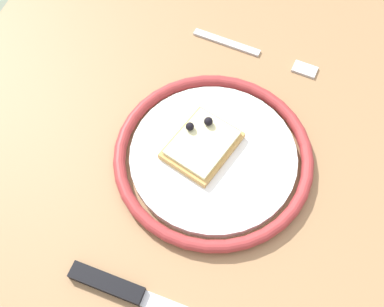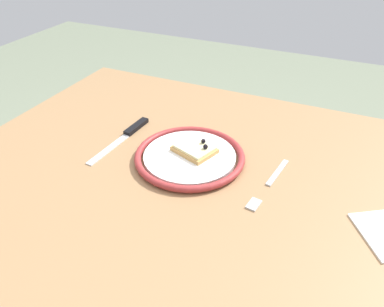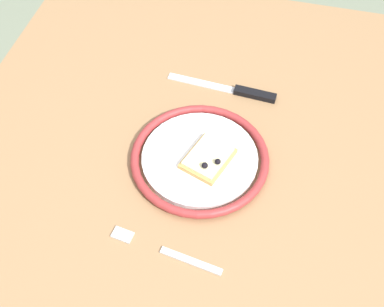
{
  "view_description": "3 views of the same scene",
  "coord_description": "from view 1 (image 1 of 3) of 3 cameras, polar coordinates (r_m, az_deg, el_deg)",
  "views": [
    {
      "loc": [
        0.27,
        0.01,
        1.23
      ],
      "look_at": [
        0.01,
        -0.07,
        0.74
      ],
      "focal_mm": 41.24,
      "sensor_mm": 36.0,
      "label": 1
    },
    {
      "loc": [
        -0.31,
        0.62,
        1.23
      ],
      "look_at": [
        -0.02,
        -0.03,
        0.74
      ],
      "focal_mm": 34.69,
      "sensor_mm": 36.0,
      "label": 2
    },
    {
      "loc": [
        -0.56,
        -0.17,
        1.48
      ],
      "look_at": [
        -0.01,
        -0.03,
        0.73
      ],
      "focal_mm": 46.64,
      "sensor_mm": 36.0,
      "label": 3
    }
  ],
  "objects": [
    {
      "name": "dining_table",
      "position": [
        0.67,
        5.98,
        -5.81
      ],
      "size": [
        1.08,
        0.91,
        0.71
      ],
      "color": "#936D47",
      "rests_on": "ground_plane"
    },
    {
      "name": "ground_plane",
      "position": [
        1.26,
        3.29,
        -16.97
      ],
      "size": [
        6.0,
        6.0,
        0.0
      ],
      "primitive_type": "plane",
      "color": "gray"
    },
    {
      "name": "fork",
      "position": [
        0.71,
        8.17,
        12.83
      ],
      "size": [
        0.05,
        0.2,
        0.0
      ],
      "color": "#BCBCBC",
      "rests_on": "dining_table"
    },
    {
      "name": "knife",
      "position": [
        0.53,
        -7.66,
        -17.5
      ],
      "size": [
        0.04,
        0.24,
        0.01
      ],
      "color": "silver",
      "rests_on": "dining_table"
    },
    {
      "name": "plate",
      "position": [
        0.58,
        2.76,
        -0.29
      ],
      "size": [
        0.26,
        0.26,
        0.02
      ],
      "color": "white",
      "rests_on": "dining_table"
    },
    {
      "name": "pizza_slice_near",
      "position": [
        0.58,
        1.31,
        1.22
      ],
      "size": [
        0.11,
        0.1,
        0.03
      ],
      "color": "tan",
      "rests_on": "plate"
    }
  ]
}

